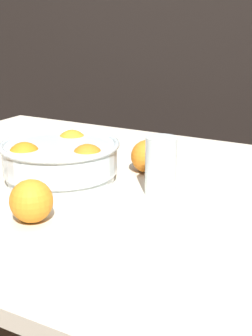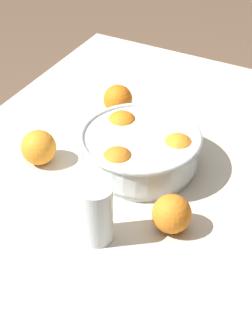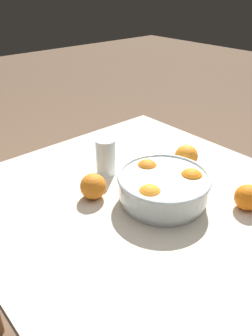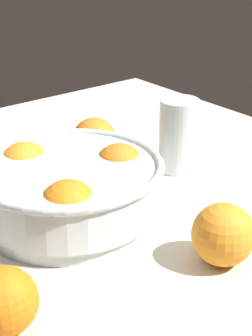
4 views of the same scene
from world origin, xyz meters
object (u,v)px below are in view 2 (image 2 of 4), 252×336
object	(u,v)px
juice_glass	(96,215)
orange_loose_near_bowl	(118,99)
fruit_bowl	(140,149)
orange_loose_aside	(39,147)
orange_loose_front	(172,214)

from	to	relation	value
juice_glass	orange_loose_near_bowl	distance (m)	0.46
fruit_bowl	orange_loose_aside	xyz separation A→B (m)	(0.09, -0.21, -0.01)
orange_loose_near_bowl	orange_loose_front	bearing A→B (deg)	42.14
orange_loose_near_bowl	orange_loose_front	distance (m)	0.44
juice_glass	orange_loose_near_bowl	world-z (taller)	juice_glass
fruit_bowl	juice_glass	world-z (taller)	juice_glass
fruit_bowl	orange_loose_near_bowl	size ratio (longest dim) A/B	3.66
fruit_bowl	orange_loose_front	bearing A→B (deg)	44.30
fruit_bowl	orange_loose_aside	bearing A→B (deg)	-67.13
juice_glass	orange_loose_front	xyz separation A→B (m)	(-0.09, 0.12, -0.02)
orange_loose_near_bowl	orange_loose_aside	bearing A→B (deg)	-11.67
orange_loose_near_bowl	juice_glass	bearing A→B (deg)	23.39
fruit_bowl	orange_loose_front	world-z (taller)	fruit_bowl
juice_glass	orange_loose_front	size ratio (longest dim) A/B	1.58
juice_glass	orange_loose_aside	world-z (taller)	juice_glass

